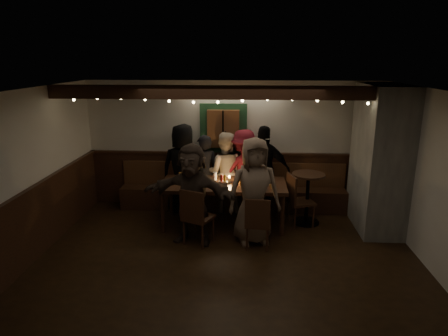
# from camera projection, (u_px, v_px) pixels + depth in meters

# --- Properties ---
(room) EXTENTS (6.02, 5.01, 2.62)m
(room) POSITION_uv_depth(u_px,v_px,m) (290.00, 170.00, 7.18)
(room) COLOR black
(room) RESTS_ON ground
(dining_table) EXTENTS (2.28, 0.98, 0.99)m
(dining_table) POSITION_uv_depth(u_px,v_px,m) (223.00, 187.00, 7.31)
(dining_table) COLOR black
(dining_table) RESTS_ON ground
(chair_near_left) EXTENTS (0.58, 0.58, 0.98)m
(chair_near_left) POSITION_uv_depth(u_px,v_px,m) (195.00, 214.00, 6.56)
(chair_near_left) COLOR black
(chair_near_left) RESTS_ON ground
(chair_near_right) EXTENTS (0.44, 0.44, 0.89)m
(chair_near_right) POSITION_uv_depth(u_px,v_px,m) (258.00, 220.00, 6.43)
(chair_near_right) COLOR black
(chair_near_right) RESTS_ON ground
(chair_end) EXTENTS (0.54, 0.54, 0.98)m
(chair_end) POSITION_uv_depth(u_px,v_px,m) (297.00, 197.00, 7.34)
(chair_end) COLOR black
(chair_end) RESTS_ON ground
(high_top) EXTENTS (0.61, 0.61, 0.97)m
(high_top) POSITION_uv_depth(u_px,v_px,m) (308.00, 192.00, 7.44)
(high_top) COLOR black
(high_top) RESTS_ON ground
(person_a) EXTENTS (0.93, 0.65, 1.80)m
(person_a) POSITION_uv_depth(u_px,v_px,m) (183.00, 169.00, 7.92)
(person_a) COLOR black
(person_a) RESTS_ON ground
(person_b) EXTENTS (0.64, 0.49, 1.58)m
(person_b) POSITION_uv_depth(u_px,v_px,m) (204.00, 173.00, 8.01)
(person_b) COLOR black
(person_b) RESTS_ON ground
(person_c) EXTENTS (0.82, 0.65, 1.63)m
(person_c) POSITION_uv_depth(u_px,v_px,m) (225.00, 172.00, 8.02)
(person_c) COLOR #BBAC9A
(person_c) RESTS_ON ground
(person_d) EXTENTS (1.22, 0.94, 1.67)m
(person_d) POSITION_uv_depth(u_px,v_px,m) (244.00, 171.00, 8.02)
(person_d) COLOR #530F19
(person_d) RESTS_ON ground
(person_e) EXTENTS (1.10, 0.63, 1.77)m
(person_e) POSITION_uv_depth(u_px,v_px,m) (264.00, 170.00, 7.90)
(person_e) COLOR black
(person_e) RESTS_ON ground
(person_f) EXTENTS (1.66, 0.86, 1.71)m
(person_f) POSITION_uv_depth(u_px,v_px,m) (192.00, 194.00, 6.60)
(person_f) COLOR #342821
(person_f) RESTS_ON ground
(person_g) EXTENTS (0.99, 0.77, 1.80)m
(person_g) POSITION_uv_depth(u_px,v_px,m) (254.00, 191.00, 6.60)
(person_g) COLOR #776150
(person_g) RESTS_ON ground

